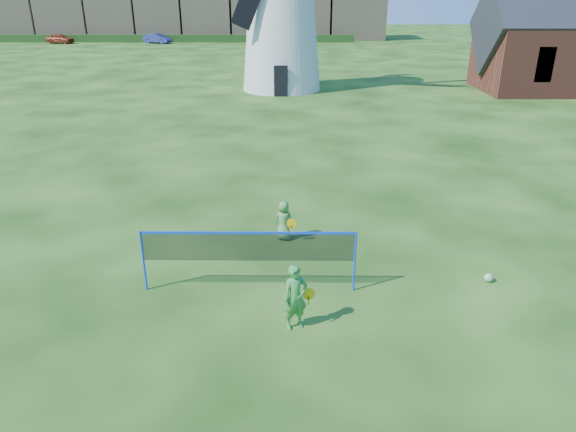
# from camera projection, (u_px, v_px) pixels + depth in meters

# --- Properties ---
(ground) EXTENTS (220.00, 220.00, 0.00)m
(ground) POSITION_uv_depth(u_px,v_px,m) (280.00, 279.00, 13.13)
(ground) COLOR black
(ground) RESTS_ON ground
(windmill) EXTENTS (13.25, 5.62, 17.48)m
(windmill) POSITION_uv_depth(u_px,v_px,m) (281.00, 3.00, 35.99)
(windmill) COLOR silver
(windmill) RESTS_ON ground
(badminton_net) EXTENTS (5.05, 0.05, 1.55)m
(badminton_net) POSITION_uv_depth(u_px,v_px,m) (249.00, 248.00, 12.19)
(badminton_net) COLOR blue
(badminton_net) RESTS_ON ground
(player_girl) EXTENTS (0.74, 0.54, 1.47)m
(player_girl) POSITION_uv_depth(u_px,v_px,m) (296.00, 298.00, 10.95)
(player_girl) COLOR #39903B
(player_girl) RESTS_ON ground
(player_boy) EXTENTS (0.69, 0.52, 1.17)m
(player_boy) POSITION_uv_depth(u_px,v_px,m) (284.00, 221.00, 15.00)
(player_boy) COLOR #519146
(player_boy) RESTS_ON ground
(play_ball) EXTENTS (0.22, 0.22, 0.22)m
(play_ball) POSITION_uv_depth(u_px,v_px,m) (489.00, 278.00, 12.95)
(play_ball) COLOR green
(play_ball) RESTS_ON ground
(terraced_houses) EXTENTS (66.11, 8.40, 8.26)m
(terraced_houses) POSITION_uv_depth(u_px,v_px,m) (160.00, 10.00, 77.78)
(terraced_houses) COLOR tan
(terraced_houses) RESTS_ON ground
(hedge) EXTENTS (62.00, 0.80, 1.00)m
(hedge) POSITION_uv_depth(u_px,v_px,m) (134.00, 38.00, 73.68)
(hedge) COLOR #193814
(hedge) RESTS_ON ground
(car_left) EXTENTS (4.08, 2.51, 1.30)m
(car_left) POSITION_uv_depth(u_px,v_px,m) (60.00, 39.00, 71.77)
(car_left) COLOR maroon
(car_left) RESTS_ON ground
(car_right) EXTENTS (4.11, 2.67, 1.28)m
(car_right) POSITION_uv_depth(u_px,v_px,m) (157.00, 38.00, 71.96)
(car_right) COLOR navy
(car_right) RESTS_ON ground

